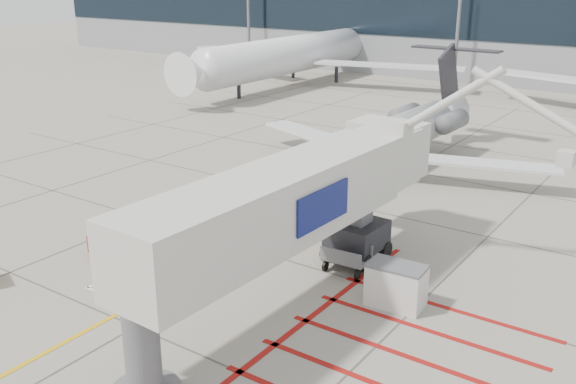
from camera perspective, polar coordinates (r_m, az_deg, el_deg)
The scene contains 9 objects.
ground_plane at distance 27.54m, azimuth -7.22°, elevation -8.29°, with size 260.00×260.00×0.00m, color gray.
regional_jet at distance 38.64m, azimuth 6.17°, elevation 5.61°, with size 22.20×27.99×7.34m, color silver, non-canonical shape.
jet_bridge at distance 23.75m, azimuth -1.19°, elevation -2.53°, with size 9.11×19.23×7.69m, color silver, non-canonical shape.
pushback_tug at distance 31.07m, azimuth -15.06°, elevation -4.23°, with size 2.21×1.38×1.29m, color #992A0E, non-canonical shape.
baggage_cart at distance 28.48m, azimuth 5.20°, elevation -5.85°, with size 1.98×1.25×1.25m, color slate, non-canonical shape.
ground_power_unit at distance 25.84m, azimuth 9.59°, elevation -8.18°, with size 2.21×1.29×1.75m, color silver, non-canonical shape.
cone_nose at distance 34.10m, azimuth -4.02°, elevation -2.18°, with size 0.37×0.37×0.51m, color orange.
cone_side at distance 30.31m, azimuth 3.36°, elevation -4.93°, with size 0.41×0.41×0.56m, color #EB4A0C.
bg_aircraft_b at distance 76.79m, azimuth 1.54°, elevation 14.31°, with size 37.38×41.53×12.46m, color silver, non-canonical shape.
Camera 1 is at (16.66, -17.97, 12.59)m, focal length 40.00 mm.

